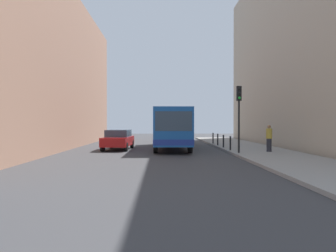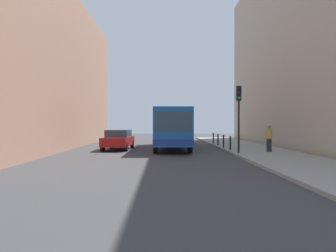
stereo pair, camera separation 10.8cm
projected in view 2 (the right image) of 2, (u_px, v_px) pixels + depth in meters
name	position (u px, v px, depth m)	size (l,w,h in m)	color
ground_plane	(180.00, 153.00, 21.62)	(80.00, 80.00, 0.00)	#38383A
sidewalk	(261.00, 152.00, 21.72)	(4.40, 40.00, 0.15)	gray
building_left	(28.00, 69.00, 25.35)	(7.00, 32.00, 12.35)	#936B56
building_right	(324.00, 43.00, 25.75)	(7.00, 32.00, 16.50)	#B2A38C
bus	(171.00, 126.00, 25.64)	(2.60, 11.04, 3.00)	#19519E
car_beside_bus	(118.00, 139.00, 24.53)	(2.06, 4.49, 1.48)	maroon
car_behind_bus	(172.00, 134.00, 37.15)	(1.99, 4.46, 1.48)	black
traffic_light	(239.00, 106.00, 20.19)	(0.28, 0.33, 4.10)	black
bollard_near	(230.00, 143.00, 22.22)	(0.11, 0.11, 0.95)	black
bollard_mid	(224.00, 141.00, 24.66)	(0.11, 0.11, 0.95)	black
bollard_far	(218.00, 140.00, 27.10)	(0.11, 0.11, 0.95)	black
bollard_farthest	(213.00, 138.00, 29.54)	(0.11, 0.11, 0.95)	black
pedestrian_near_signal	(269.00, 138.00, 21.09)	(0.38, 0.38, 1.71)	#26262D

